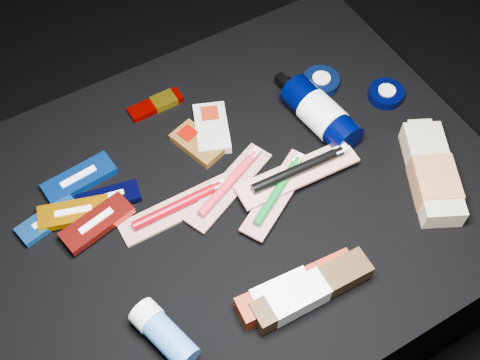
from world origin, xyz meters
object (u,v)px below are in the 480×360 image
lotion_bottle (321,114)px  deodorant_stick (163,333)px  bodywash_bottle (432,175)px  toothpaste_carton_red (292,291)px

lotion_bottle → deodorant_stick: 0.52m
bodywash_bottle → deodorant_stick: 0.57m
bodywash_bottle → deodorant_stick: (-0.57, -0.02, 0.00)m
bodywash_bottle → deodorant_stick: size_ratio=1.76×
bodywash_bottle → toothpaste_carton_red: bearing=-143.2°
deodorant_stick → toothpaste_carton_red: bearing=-26.3°
bodywash_bottle → deodorant_stick: deodorant_stick is taller
toothpaste_carton_red → bodywash_bottle: bearing=14.6°
toothpaste_carton_red → lotion_bottle: bearing=53.1°
bodywash_bottle → toothpaste_carton_red: (-0.35, -0.06, -0.00)m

